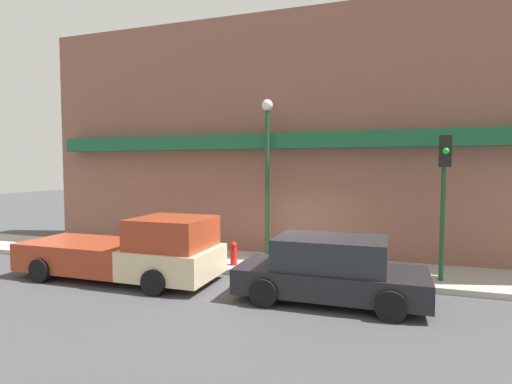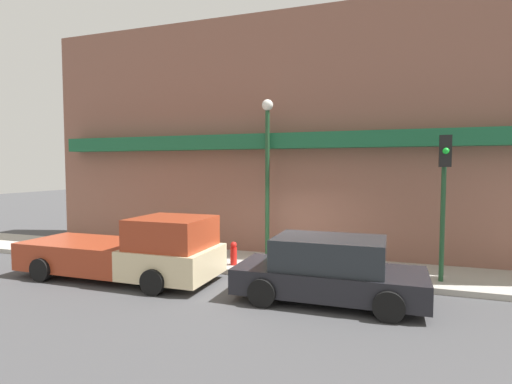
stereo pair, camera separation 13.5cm
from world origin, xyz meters
name	(u,v)px [view 1 (the left image)]	position (x,y,z in m)	size (l,w,h in m)	color
ground_plane	(278,279)	(0.00, 0.00, 0.00)	(80.00, 80.00, 0.00)	#424244
sidewalk	(289,266)	(0.00, 1.28, 0.08)	(36.00, 2.56, 0.16)	#ADA89E
building	(308,138)	(0.02, 4.04, 4.18)	(19.80, 3.80, 11.44)	brown
pickup_truck	(131,252)	(-3.88, -1.26, 0.77)	(5.72, 2.23, 1.78)	beige
parked_car	(330,270)	(1.60, -1.26, 0.72)	(4.33, 2.08, 1.49)	black
fire_hydrant	(234,253)	(-1.56, 0.57, 0.51)	(0.20, 0.20, 0.71)	red
street_lamp	(267,159)	(-0.87, 1.79, 3.39)	(0.36, 0.36, 5.12)	#1E4728
traffic_light	(444,182)	(4.20, 0.65, 2.74)	(0.28, 0.42, 3.76)	#1E4728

